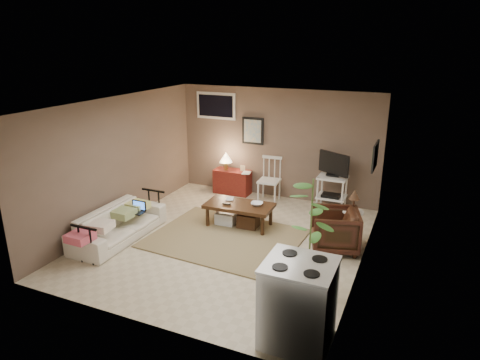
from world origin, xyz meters
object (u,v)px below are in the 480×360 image
at_px(tv_stand, 332,180).
at_px(stove, 298,303).
at_px(sofa, 118,219).
at_px(armchair, 335,228).
at_px(coffee_table, 239,213).
at_px(side_table, 353,210).
at_px(red_console, 232,179).
at_px(spindle_chair, 269,181).
at_px(potted_plant, 311,232).

relative_size(tv_stand, stove, 1.19).
bearing_deg(tv_stand, sofa, -137.87).
xyz_separation_m(tv_stand, armchair, (0.43, -1.71, -0.26)).
height_order(coffee_table, stove, stove).
bearing_deg(sofa, side_table, -68.00).
xyz_separation_m(sofa, armchair, (3.56, 1.13, 0.01)).
bearing_deg(stove, sofa, 159.59).
xyz_separation_m(coffee_table, tv_stand, (1.41, 1.51, 0.38)).
distance_m(tv_stand, stove, 4.23).
height_order(red_console, tv_stand, tv_stand).
bearing_deg(spindle_chair, side_table, -33.42).
distance_m(sofa, potted_plant, 3.53).
bearing_deg(sofa, spindle_chair, -31.95).
height_order(spindle_chair, potted_plant, potted_plant).
bearing_deg(red_console, coffee_table, -61.15).
relative_size(spindle_chair, armchair, 1.26).
relative_size(tv_stand, side_table, 1.28).
height_order(red_console, side_table, red_console).
bearing_deg(spindle_chair, sofa, -121.95).
distance_m(spindle_chair, side_table, 2.40).
xyz_separation_m(side_table, armchair, (-0.21, -0.40, -0.21)).
height_order(spindle_chair, armchair, spindle_chair).
relative_size(sofa, side_table, 1.98).
bearing_deg(sofa, potted_plant, -93.88).
bearing_deg(stove, tv_stand, 97.07).
bearing_deg(side_table, coffee_table, -174.55).
height_order(tv_stand, stove, tv_stand).
bearing_deg(sofa, tv_stand, -47.87).
xyz_separation_m(armchair, potted_plant, (-0.08, -1.36, 0.50)).
bearing_deg(coffee_table, sofa, -142.31).
relative_size(spindle_chair, tv_stand, 0.79).
bearing_deg(side_table, stove, -92.40).
relative_size(sofa, red_console, 1.98).
height_order(spindle_chair, tv_stand, tv_stand).
relative_size(red_console, armchair, 1.25).
xyz_separation_m(spindle_chair, potted_plant, (1.71, -3.08, 0.43)).
distance_m(coffee_table, stove, 3.32).
bearing_deg(armchair, sofa, -89.24).
height_order(red_console, armchair, red_console).
bearing_deg(red_console, potted_plant, -50.26).
xyz_separation_m(red_console, armchair, (2.74, -1.83, 0.05)).
height_order(sofa, tv_stand, tv_stand).
distance_m(side_table, armchair, 0.50).
bearing_deg(stove, red_console, 123.24).
relative_size(armchair, potted_plant, 0.46).
bearing_deg(sofa, red_console, -15.52).
bearing_deg(potted_plant, coffee_table, 138.34).
height_order(sofa, red_console, red_console).
xyz_separation_m(tv_stand, side_table, (0.64, -1.31, -0.06)).
bearing_deg(coffee_table, armchair, -6.26).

